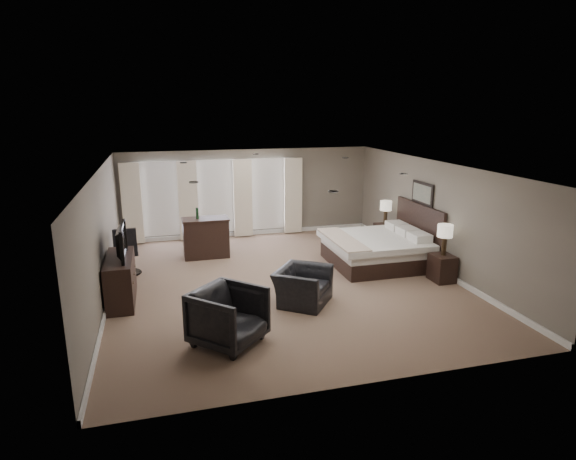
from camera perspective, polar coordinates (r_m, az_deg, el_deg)
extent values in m
cube|color=#795F4D|center=(10.90, -0.47, -6.19)|extent=(7.60, 8.60, 0.04)
cube|color=silver|center=(10.26, -0.50, 7.51)|extent=(7.60, 8.60, 0.04)
cube|color=slate|center=(14.56, -4.74, 4.41)|extent=(7.50, 0.04, 2.60)
cube|color=slate|center=(6.68, 8.89, -8.20)|extent=(7.50, 0.04, 2.60)
cube|color=slate|center=(10.25, -21.21, -0.92)|extent=(0.04, 8.50, 2.60)
cube|color=slate|center=(11.99, 17.14, 1.58)|extent=(0.04, 8.50, 2.60)
cube|color=silver|center=(14.29, -15.01, 3.55)|extent=(1.15, 0.04, 2.05)
cube|color=silver|center=(14.37, -8.62, 3.95)|extent=(1.15, 0.04, 2.05)
cube|color=silver|center=(14.63, -2.37, 4.29)|extent=(1.15, 0.04, 2.05)
cube|color=beige|center=(14.20, -18.01, 2.98)|extent=(0.55, 0.12, 2.30)
cube|color=beige|center=(14.20, -11.76, 3.39)|extent=(0.55, 0.12, 2.30)
cube|color=beige|center=(14.38, -5.38, 3.77)|extent=(0.55, 0.12, 2.30)
cube|color=beige|center=(14.71, 0.59, 4.08)|extent=(0.55, 0.12, 2.30)
cube|color=silver|center=(12.08, 10.70, -0.67)|extent=(2.32, 2.22, 1.48)
cube|color=black|center=(11.42, 17.79, -4.30)|extent=(0.46, 0.56, 0.61)
cube|color=black|center=(13.83, 11.36, -0.60)|extent=(0.46, 0.57, 0.62)
cube|color=beige|center=(11.24, 18.05, -1.14)|extent=(0.34, 0.34, 0.70)
cube|color=beige|center=(13.67, 11.49, 2.01)|extent=(0.33, 0.33, 0.67)
cube|color=slate|center=(12.38, 15.61, 4.22)|extent=(0.04, 0.96, 0.56)
cube|color=black|center=(10.29, -19.22, -5.56)|extent=(0.52, 1.60, 0.93)
imported|color=black|center=(10.13, -19.47, -2.69)|extent=(0.66, 1.14, 0.15)
imported|color=black|center=(9.65, 1.75, -5.96)|extent=(1.23, 1.31, 0.96)
imported|color=black|center=(8.10, -7.10, -9.86)|extent=(1.41, 1.41, 1.06)
cube|color=black|center=(12.69, -9.70, -0.89)|extent=(1.20, 0.62, 1.05)
cube|color=black|center=(12.69, -9.67, -1.50)|extent=(0.37, 0.37, 0.78)
cube|color=black|center=(13.29, -7.94, -0.81)|extent=(0.40, 0.40, 0.74)
cube|color=black|center=(11.82, -18.64, -2.31)|extent=(0.62, 0.62, 1.17)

